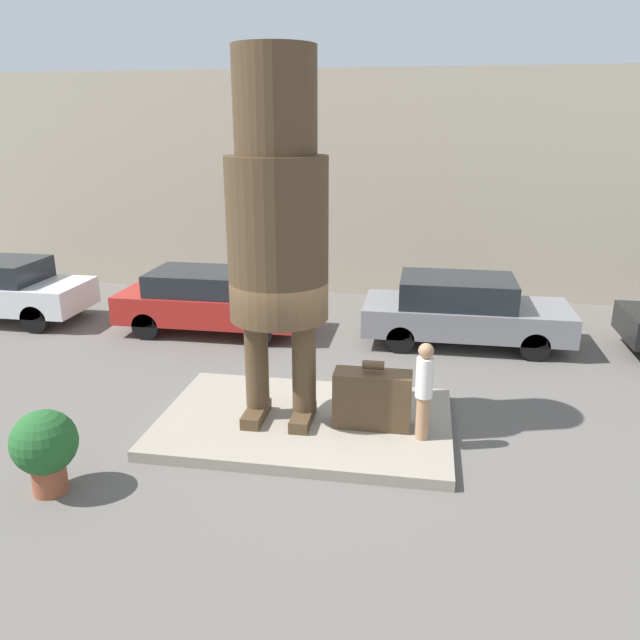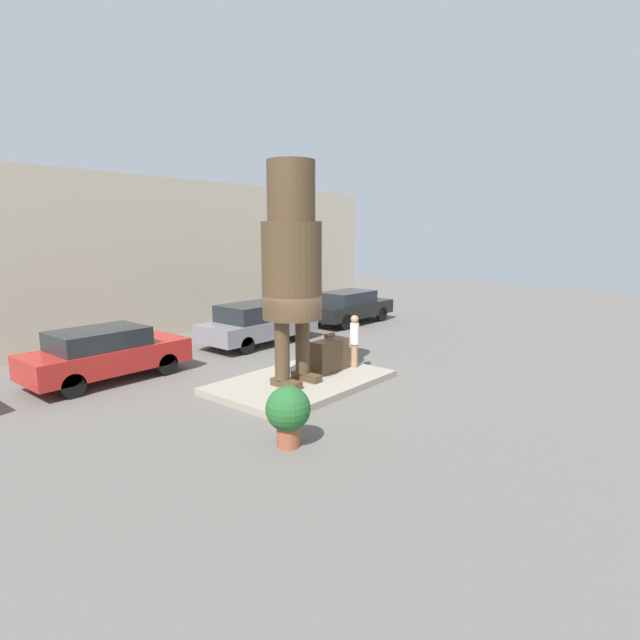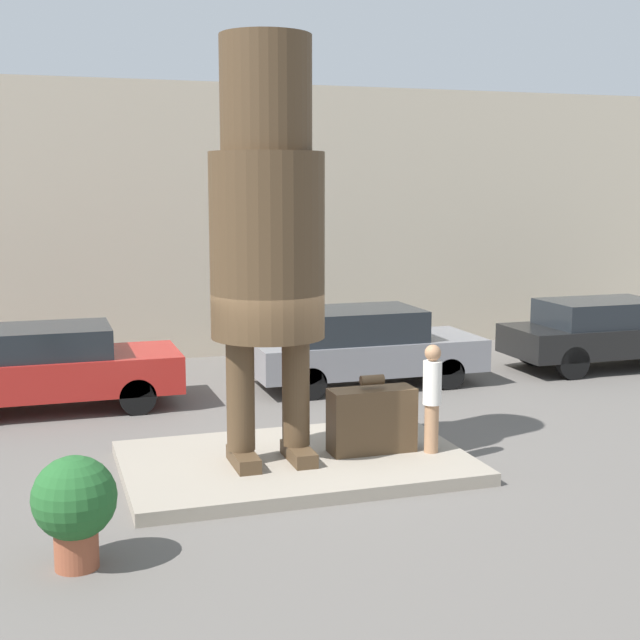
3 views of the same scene
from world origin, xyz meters
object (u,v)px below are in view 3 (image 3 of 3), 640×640
object	(u,v)px
statue_figure	(267,219)
parked_car_red	(50,366)
parked_car_black	(607,331)
giant_suitcase	(372,420)
parked_car_grey	(362,345)
tourist	(432,394)
planter_pot	(75,503)

from	to	relation	value
statue_figure	parked_car_red	xyz separation A→B (m)	(-2.78, 4.54, -2.70)
statue_figure	parked_car_red	distance (m)	5.97
statue_figure	parked_car_black	world-z (taller)	statue_figure
statue_figure	giant_suitcase	bearing A→B (deg)	-1.58
giant_suitcase	parked_car_black	world-z (taller)	parked_car_black
parked_car_grey	parked_car_black	distance (m)	5.62
parked_car_red	statue_figure	bearing A→B (deg)	-58.49
giant_suitcase	tourist	size ratio (longest dim) A/B	0.79
parked_car_grey	tourist	bearing A→B (deg)	-99.32
planter_pot	parked_car_grey	bearing A→B (deg)	50.60
statue_figure	planter_pot	xyz separation A→B (m)	(-2.68, -2.38, -2.79)
giant_suitcase	parked_car_black	bearing A→B (deg)	32.91
giant_suitcase	tourist	world-z (taller)	tourist
statue_figure	tourist	bearing A→B (deg)	-8.20
statue_figure	giant_suitcase	size ratio (longest dim) A/B	4.64
giant_suitcase	parked_car_red	bearing A→B (deg)	133.05
statue_figure	parked_car_black	size ratio (longest dim) A/B	1.25
planter_pot	parked_car_red	bearing A→B (deg)	90.83
planter_pot	statue_figure	bearing A→B (deg)	41.59
parked_car_grey	planter_pot	bearing A→B (deg)	-129.40
giant_suitcase	parked_car_black	distance (m)	8.62
giant_suitcase	parked_car_grey	world-z (taller)	parked_car_grey
tourist	parked_car_red	bearing A→B (deg)	136.18
tourist	parked_car_black	world-z (taller)	tourist
tourist	parked_car_grey	bearing A→B (deg)	80.68
tourist	parked_car_grey	xyz separation A→B (m)	(0.82, 5.00, -0.22)
parked_car_black	planter_pot	bearing A→B (deg)	-148.40
parked_car_red	parked_car_black	distance (m)	11.51
statue_figure	giant_suitcase	distance (m)	3.22
statue_figure	tourist	world-z (taller)	statue_figure
parked_car_black	planter_pot	world-z (taller)	parked_car_black
parked_car_red	parked_car_grey	xyz separation A→B (m)	(5.89, 0.14, 0.01)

